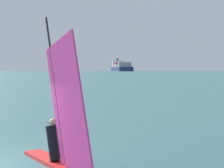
# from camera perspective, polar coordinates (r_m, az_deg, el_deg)

# --- Properties ---
(windsurfer) EXTENTS (1.88, 3.77, 4.59)m
(windsurfer) POSITION_cam_1_polar(r_m,az_deg,el_deg) (10.43, -8.62, -6.97)
(windsurfer) COLOR red
(windsurfer) RESTS_ON ground_plane
(cargo_ship) EXTENTS (46.14, 186.85, 33.54)m
(cargo_ship) POSITION_cam_1_polar(r_m,az_deg,el_deg) (848.78, 1.46, 2.64)
(cargo_ship) COLOR navy
(cargo_ship) RESTS_ON ground_plane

